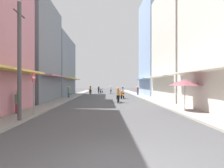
{
  "coord_description": "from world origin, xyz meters",
  "views": [
    {
      "loc": [
        -0.3,
        -4.52,
        1.97
      ],
      "look_at": [
        0.36,
        15.3,
        1.95
      ],
      "focal_mm": 31.2,
      "sensor_mm": 36.0,
      "label": 1
    }
  ],
  "objects_px": {
    "motorbike_orange": "(122,93)",
    "street_sign_no_entry": "(34,88)",
    "motorbike_maroon": "(90,90)",
    "pedestrian_foreground": "(18,103)",
    "motorbike_black": "(118,96)",
    "pedestrian_far": "(69,91)",
    "pedestrian_crossing": "(138,90)",
    "utility_pole": "(19,61)",
    "motorbike_silver": "(111,90)",
    "motorbike_white": "(101,91)",
    "vendor_umbrella": "(185,82)",
    "motorbike_green": "(99,90)"
  },
  "relations": [
    {
      "from": "motorbike_orange",
      "to": "street_sign_no_entry",
      "type": "xyz_separation_m",
      "value": [
        -6.54,
        -13.96,
        1.01
      ]
    },
    {
      "from": "pedestrian_crossing",
      "to": "utility_pole",
      "type": "xyz_separation_m",
      "value": [
        -9.77,
        -22.14,
        2.22
      ]
    },
    {
      "from": "pedestrian_crossing",
      "to": "pedestrian_far",
      "type": "bearing_deg",
      "value": -150.82
    },
    {
      "from": "motorbike_maroon",
      "to": "pedestrian_far",
      "type": "height_order",
      "value": "pedestrian_far"
    },
    {
      "from": "pedestrian_foreground",
      "to": "motorbike_orange",
      "type": "bearing_deg",
      "value": 59.8
    },
    {
      "from": "motorbike_white",
      "to": "pedestrian_foreground",
      "type": "distance_m",
      "value": 30.27
    },
    {
      "from": "motorbike_white",
      "to": "motorbike_silver",
      "type": "height_order",
      "value": "motorbike_silver"
    },
    {
      "from": "pedestrian_foreground",
      "to": "street_sign_no_entry",
      "type": "relative_size",
      "value": 0.6
    },
    {
      "from": "motorbike_orange",
      "to": "motorbike_green",
      "type": "height_order",
      "value": "same"
    },
    {
      "from": "pedestrian_foreground",
      "to": "motorbike_white",
      "type": "bearing_deg",
      "value": 81.25
    },
    {
      "from": "motorbike_silver",
      "to": "motorbike_white",
      "type": "bearing_deg",
      "value": 115.26
    },
    {
      "from": "motorbike_black",
      "to": "motorbike_green",
      "type": "distance_m",
      "value": 18.92
    },
    {
      "from": "motorbike_black",
      "to": "motorbike_orange",
      "type": "bearing_deg",
      "value": 80.36
    },
    {
      "from": "pedestrian_far",
      "to": "pedestrian_foreground",
      "type": "xyz_separation_m",
      "value": [
        -0.55,
        -14.07,
        -0.16
      ]
    },
    {
      "from": "motorbike_orange",
      "to": "street_sign_no_entry",
      "type": "distance_m",
      "value": 15.45
    },
    {
      "from": "motorbike_white",
      "to": "motorbike_orange",
      "type": "bearing_deg",
      "value": -79.25
    },
    {
      "from": "motorbike_silver",
      "to": "pedestrian_far",
      "type": "distance_m",
      "value": 13.18
    },
    {
      "from": "motorbike_silver",
      "to": "pedestrian_foreground",
      "type": "height_order",
      "value": "same"
    },
    {
      "from": "motorbike_maroon",
      "to": "utility_pole",
      "type": "height_order",
      "value": "utility_pole"
    },
    {
      "from": "vendor_umbrella",
      "to": "street_sign_no_entry",
      "type": "xyz_separation_m",
      "value": [
        -9.81,
        -1.59,
        -0.34
      ]
    },
    {
      "from": "motorbike_maroon",
      "to": "motorbike_white",
      "type": "xyz_separation_m",
      "value": [
        1.99,
        5.32,
        -0.2
      ]
    },
    {
      "from": "pedestrian_far",
      "to": "pedestrian_crossing",
      "type": "height_order",
      "value": "pedestrian_far"
    },
    {
      "from": "pedestrian_foreground",
      "to": "pedestrian_far",
      "type": "bearing_deg",
      "value": 87.77
    },
    {
      "from": "pedestrian_far",
      "to": "vendor_umbrella",
      "type": "bearing_deg",
      "value": -51.38
    },
    {
      "from": "motorbike_silver",
      "to": "pedestrian_crossing",
      "type": "height_order",
      "value": "pedestrian_crossing"
    },
    {
      "from": "motorbike_maroon",
      "to": "pedestrian_foreground",
      "type": "distance_m",
      "value": 24.73
    },
    {
      "from": "street_sign_no_entry",
      "to": "vendor_umbrella",
      "type": "bearing_deg",
      "value": 9.23
    },
    {
      "from": "utility_pole",
      "to": "street_sign_no_entry",
      "type": "xyz_separation_m",
      "value": [
        0.1,
        1.67,
        -1.43
      ]
    },
    {
      "from": "motorbike_green",
      "to": "vendor_umbrella",
      "type": "height_order",
      "value": "vendor_umbrella"
    },
    {
      "from": "motorbike_maroon",
      "to": "pedestrian_crossing",
      "type": "height_order",
      "value": "pedestrian_crossing"
    },
    {
      "from": "street_sign_no_entry",
      "to": "motorbike_silver",
      "type": "bearing_deg",
      "value": 78.61
    },
    {
      "from": "motorbike_black",
      "to": "pedestrian_far",
      "type": "bearing_deg",
      "value": 135.72
    },
    {
      "from": "pedestrian_foreground",
      "to": "motorbike_black",
      "type": "bearing_deg",
      "value": 49.24
    },
    {
      "from": "pedestrian_far",
      "to": "pedestrian_foreground",
      "type": "relative_size",
      "value": 1.06
    },
    {
      "from": "motorbike_black",
      "to": "vendor_umbrella",
      "type": "bearing_deg",
      "value": -59.06
    },
    {
      "from": "motorbike_silver",
      "to": "utility_pole",
      "type": "height_order",
      "value": "utility_pole"
    },
    {
      "from": "vendor_umbrella",
      "to": "utility_pole",
      "type": "relative_size",
      "value": 0.37
    },
    {
      "from": "motorbike_orange",
      "to": "pedestrian_crossing",
      "type": "height_order",
      "value": "pedestrian_crossing"
    },
    {
      "from": "pedestrian_far",
      "to": "motorbike_black",
      "type": "bearing_deg",
      "value": -44.28
    },
    {
      "from": "motorbike_silver",
      "to": "vendor_umbrella",
      "type": "distance_m",
      "value": 25.28
    },
    {
      "from": "motorbike_maroon",
      "to": "pedestrian_foreground",
      "type": "height_order",
      "value": "same"
    },
    {
      "from": "motorbike_silver",
      "to": "pedestrian_foreground",
      "type": "distance_m",
      "value": 26.62
    },
    {
      "from": "motorbike_white",
      "to": "vendor_umbrella",
      "type": "distance_m",
      "value": 29.69
    },
    {
      "from": "utility_pole",
      "to": "pedestrian_foreground",
      "type": "bearing_deg",
      "value": 115.86
    },
    {
      "from": "pedestrian_crossing",
      "to": "vendor_umbrella",
      "type": "height_order",
      "value": "vendor_umbrella"
    },
    {
      "from": "motorbike_silver",
      "to": "street_sign_no_entry",
      "type": "distance_m",
      "value": 26.99
    },
    {
      "from": "pedestrian_far",
      "to": "utility_pole",
      "type": "height_order",
      "value": "utility_pole"
    },
    {
      "from": "motorbike_black",
      "to": "utility_pole",
      "type": "bearing_deg",
      "value": -119.22
    },
    {
      "from": "pedestrian_far",
      "to": "street_sign_no_entry",
      "type": "bearing_deg",
      "value": -87.4
    },
    {
      "from": "pedestrian_far",
      "to": "pedestrian_foreground",
      "type": "distance_m",
      "value": 14.08
    }
  ]
}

